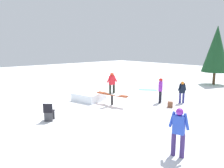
% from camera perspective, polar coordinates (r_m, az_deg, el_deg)
% --- Properties ---
extents(ground_plane, '(60.00, 60.00, 0.00)m').
position_cam_1_polar(ground_plane, '(13.33, 0.00, -5.52)').
color(ground_plane, white).
extents(rail_feature, '(2.18, 0.71, 0.70)m').
position_cam_1_polar(rail_feature, '(13.18, 0.00, -3.04)').
color(rail_feature, black).
rests_on(rail_feature, ground).
extents(snow_kicker_ramp, '(2.06, 1.83, 0.51)m').
position_cam_1_polar(snow_kicker_ramp, '(14.44, -6.07, -3.32)').
color(snow_kicker_ramp, white).
rests_on(snow_kicker_ramp, ground).
extents(main_rider_on_rail, '(1.40, 0.74, 1.29)m').
position_cam_1_polar(main_rider_on_rail, '(13.04, 0.00, 0.14)').
color(main_rider_on_rail, white).
rests_on(main_rider_on_rail, rail_feature).
extents(bystander_black, '(0.31, 0.59, 1.38)m').
position_cam_1_polar(bystander_black, '(14.28, 17.84, -1.75)').
color(bystander_black, navy).
rests_on(bystander_black, ground).
extents(bystander_blue, '(0.66, 0.32, 1.62)m').
position_cam_1_polar(bystander_blue, '(7.41, 17.02, -11.35)').
color(bystander_blue, '#3E2B69').
rests_on(bystander_blue, ground).
extents(bystander_purple, '(0.39, 0.61, 1.57)m').
position_cam_1_polar(bystander_purple, '(13.98, 12.55, -1.31)').
color(bystander_purple, black).
rests_on(bystander_purple, ground).
extents(loose_snowboard_cyan, '(1.26, 1.19, 0.02)m').
position_cam_1_polar(loose_snowboard_cyan, '(18.02, 9.32, -1.54)').
color(loose_snowboard_cyan, '#25C0D7').
rests_on(loose_snowboard_cyan, ground).
extents(folding_chair, '(0.62, 0.62, 0.88)m').
position_cam_1_polar(folding_chair, '(10.93, -16.15, -7.14)').
color(folding_chair, '#3F3F44').
rests_on(folding_chair, ground).
extents(backpack_on_snow, '(0.37, 0.35, 0.34)m').
position_cam_1_polar(backpack_on_snow, '(13.22, 14.95, -5.22)').
color(backpack_on_snow, brown).
rests_on(backpack_on_snow, ground).
extents(pine_tree_far, '(2.37, 2.37, 5.38)m').
position_cam_1_polar(pine_tree_far, '(22.21, 25.59, 8.25)').
color(pine_tree_far, '#4C331E').
rests_on(pine_tree_far, ground).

